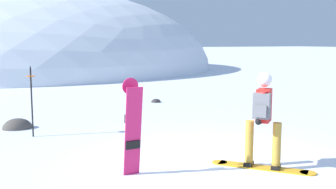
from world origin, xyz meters
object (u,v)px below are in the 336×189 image
object	(u,v)px
spare_snowboard	(133,127)
rock_dark	(156,102)
piste_marker_near	(32,96)
rock_mid	(18,128)
snowboarder_main	(263,118)

from	to	relation	value
spare_snowboard	rock_dark	size ratio (longest dim) A/B	4.42
spare_snowboard	piste_marker_near	size ratio (longest dim) A/B	0.97
piste_marker_near	rock_mid	world-z (taller)	piste_marker_near
spare_snowboard	rock_mid	bearing A→B (deg)	104.49
rock_dark	rock_mid	size ratio (longest dim) A/B	0.49
spare_snowboard	rock_dark	world-z (taller)	spare_snowboard
spare_snowboard	piste_marker_near	world-z (taller)	piste_marker_near
spare_snowboard	piste_marker_near	xyz separation A→B (m)	(-1.04, 3.72, 0.14)
piste_marker_near	rock_dark	xyz separation A→B (m)	(4.97, 3.69, -0.98)
snowboarder_main	rock_mid	xyz separation A→B (m)	(-3.43, 5.55, -0.92)
piste_marker_near	rock_mid	distance (m)	1.52
piste_marker_near	rock_dark	world-z (taller)	piste_marker_near
rock_dark	piste_marker_near	bearing A→B (deg)	-143.41
piste_marker_near	spare_snowboard	bearing A→B (deg)	-74.40
piste_marker_near	rock_mid	size ratio (longest dim) A/B	2.25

